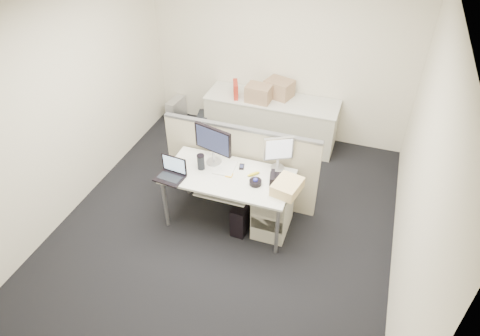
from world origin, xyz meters
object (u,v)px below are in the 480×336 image
at_px(monitor_main, 213,146).
at_px(laptop, 169,171).
at_px(desk, 228,180).
at_px(desk_phone, 280,179).

xyz_separation_m(monitor_main, laptop, (-0.37, -0.46, -0.13)).
xyz_separation_m(desk, desk_phone, (0.60, 0.08, 0.10)).
bearing_deg(monitor_main, desk, -20.67).
height_order(laptop, desk_phone, laptop).
relative_size(monitor_main, desk_phone, 2.20).
distance_m(laptop, desk_phone, 1.27).
bearing_deg(monitor_main, desk_phone, 8.37).
distance_m(monitor_main, desk_phone, 0.88).
relative_size(desk, laptop, 4.63).
xyz_separation_m(monitor_main, desk_phone, (0.85, -0.10, -0.21)).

